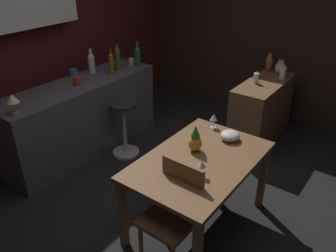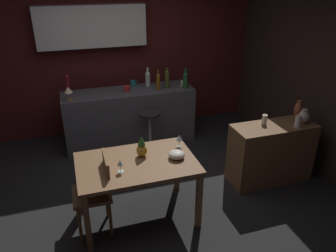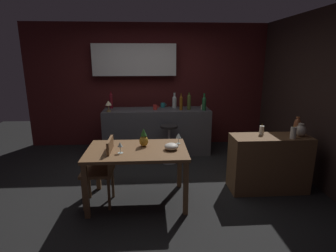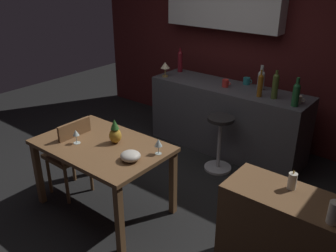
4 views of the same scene
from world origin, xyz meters
TOP-DOWN VIEW (x-y plane):
  - ground_plane at (0.00, 0.00)m, footprint 9.00×9.00m
  - wall_kitchen_back at (-0.06, 2.08)m, footprint 5.20×0.33m
  - wall_side_right at (2.55, 0.30)m, footprint 0.10×4.40m
  - dining_table at (-0.17, -0.46)m, footprint 1.30×0.84m
  - kitchen_counter at (0.14, 1.46)m, footprint 2.10×0.60m
  - sideboard_cabinet at (1.72, -0.25)m, footprint 1.10×0.44m
  - chair_near_window at (-0.61, -0.51)m, footprint 0.40×0.40m
  - bar_stool at (0.35, 0.94)m, footprint 0.34×0.34m
  - wine_glass_left at (0.40, -0.26)m, footprint 0.07×0.07m
  - wine_glass_right at (-0.36, -0.59)m, footprint 0.07×0.07m
  - pineapple_centerpiece at (-0.08, -0.35)m, footprint 0.12×0.12m
  - fruit_bowl at (0.28, -0.51)m, footprint 0.18×0.18m
  - wine_bottle_amber at (0.61, 1.35)m, footprint 0.06×0.06m
  - wine_bottle_green at (1.05, 1.30)m, footprint 0.08×0.08m
  - wine_bottle_clear at (0.50, 1.60)m, footprint 0.08×0.08m
  - wine_bottle_olive at (0.77, 1.40)m, footprint 0.07×0.07m
  - cup_teal at (0.27, 1.68)m, footprint 0.12×0.09m
  - cup_red at (0.11, 1.42)m, footprint 0.12×0.08m
  - cup_cream at (1.05, 1.42)m, footprint 0.11×0.08m
  - counter_lamp at (-0.78, 1.29)m, footprint 0.13×0.13m
  - pillar_candle_tall at (1.96, -0.38)m, footprint 0.08×0.08m
  - pillar_candle_short at (1.61, -0.17)m, footprint 0.06×0.06m
  - vase_ceramic_ivory at (2.12, -0.28)m, footprint 0.15×0.15m
  - vase_copper at (2.16, -0.11)m, footprint 0.10×0.10m

SIDE VIEW (x-z plane):
  - ground_plane at x=0.00m, z-range 0.00..0.00m
  - bar_stool at x=0.35m, z-range 0.02..0.72m
  - sideboard_cabinet at x=1.72m, z-range 0.00..0.82m
  - kitchen_counter at x=0.14m, z-range 0.00..0.90m
  - chair_near_window at x=-0.61m, z-range 0.05..0.95m
  - dining_table at x=-0.17m, z-range 0.28..1.02m
  - fruit_bowl at x=0.28m, z-range 0.74..0.83m
  - wine_glass_right at x=-0.36m, z-range 0.77..0.91m
  - pineapple_centerpiece at x=-0.08m, z-range 0.72..0.97m
  - wine_glass_left at x=0.40m, z-range 0.78..0.92m
  - pillar_candle_short at x=1.61m, z-range 0.81..0.96m
  - pillar_candle_tall at x=1.96m, z-range 0.81..0.99m
  - vase_ceramic_ivory at x=2.12m, z-range 0.81..1.00m
  - vase_copper at x=2.16m, z-range 0.81..1.06m
  - cup_cream at x=1.05m, z-range 0.90..0.99m
  - cup_teal at x=0.27m, z-range 0.90..0.99m
  - cup_red at x=0.11m, z-range 0.90..1.00m
  - wine_bottle_clear at x=0.50m, z-range 0.88..1.19m
  - wine_bottle_amber at x=0.61m, z-range 0.88..1.21m
  - wine_bottle_green at x=1.05m, z-range 0.88..1.21m
  - counter_lamp at x=-0.78m, z-range 0.95..1.15m
  - wine_bottle_olive at x=0.77m, z-range 0.89..1.23m
  - wall_side_right at x=2.55m, z-range 0.00..2.60m
  - wall_kitchen_back at x=-0.06m, z-range 0.11..2.71m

